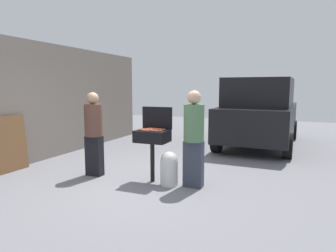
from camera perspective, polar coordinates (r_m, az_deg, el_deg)
ground_plane at (r=5.85m, az=-5.28°, el=-10.25°), size 24.00×24.00×0.00m
house_wall_side at (r=8.21m, az=-21.31°, el=4.42°), size 0.24×8.00×2.83m
bbq_grill at (r=5.60m, az=-2.98°, el=-2.30°), size 0.60×0.44×0.97m
grill_lid_open at (r=5.75m, az=-2.07°, el=1.55°), size 0.60×0.05×0.42m
hot_dog_0 at (r=5.68m, az=-3.40°, el=-0.53°), size 0.13×0.04×0.03m
hot_dog_1 at (r=5.47m, az=-2.85°, el=-0.82°), size 0.13×0.03×0.03m
hot_dog_2 at (r=5.67m, az=-1.91°, el=-0.54°), size 0.13×0.03×0.03m
hot_dog_3 at (r=5.59m, az=-1.12°, el=-0.64°), size 0.13×0.04×0.03m
hot_dog_4 at (r=5.68m, az=-4.27°, el=-0.54°), size 0.13×0.03×0.03m
hot_dog_5 at (r=5.58m, az=-3.64°, el=-0.67°), size 0.13×0.03×0.03m
hot_dog_6 at (r=5.44m, az=-1.65°, el=-0.87°), size 0.13×0.04×0.03m
hot_dog_7 at (r=5.61m, az=-2.66°, el=-0.63°), size 0.13×0.04×0.03m
hot_dog_8 at (r=5.60m, az=-3.26°, el=-0.64°), size 0.13×0.04×0.03m
hot_dog_9 at (r=5.46m, az=-4.09°, el=-0.86°), size 0.13×0.03×0.03m
hot_dog_10 at (r=5.58m, az=-4.43°, el=-0.69°), size 0.13×0.03×0.03m
hot_dog_11 at (r=5.40m, az=-2.49°, el=-0.93°), size 0.13×0.03×0.03m
hot_dog_12 at (r=5.72m, az=-3.17°, el=-0.47°), size 0.13×0.03×0.03m
hot_dog_13 at (r=5.55m, az=-5.13°, el=-0.73°), size 0.13×0.03×0.03m
propane_tank at (r=5.49m, az=0.22°, el=-7.90°), size 0.32×0.32×0.62m
person_left at (r=6.16m, az=-13.86°, el=-0.90°), size 0.35×0.35×1.67m
person_right at (r=5.30m, az=4.89°, el=-1.77°), size 0.36×0.36×1.71m
parked_minivan at (r=9.51m, az=16.93°, el=2.58°), size 2.16×4.47×2.02m
leaning_board at (r=7.09m, az=-27.95°, el=-3.09°), size 0.11×0.90×1.17m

